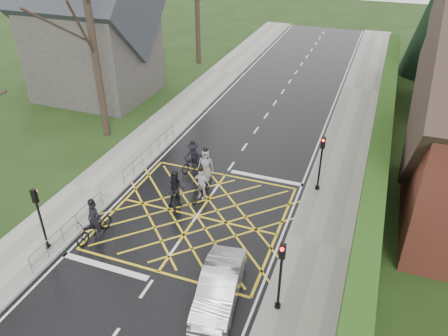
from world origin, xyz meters
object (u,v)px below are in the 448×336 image
Objects in this scene: cyclist_rear at (94,225)px; cyclist_lead at (205,169)px; cyclist_back at (176,194)px; car at (219,287)px; cyclist_front at (201,187)px; cyclist_mid at (193,159)px.

cyclist_rear reaches higher than cyclist_lead.
cyclist_back reaches higher than cyclist_lead.
cyclist_front is at bearing 110.86° from car.
car is (3.76, -7.74, -0.01)m from cyclist_lead.
cyclist_rear is at bearing -126.88° from cyclist_lead.
cyclist_rear is 5.58m from cyclist_front.
cyclist_mid is 1.03× the size of cyclist_front.
cyclist_lead is 0.52× the size of car.
cyclist_lead is at bearing 61.52° from cyclist_back.
cyclist_mid is at bearing 111.79° from car.
car is (3.29, -5.99, -0.01)m from cyclist_front.
cyclist_front is (1.56, -2.52, 0.02)m from cyclist_mid.
cyclist_rear is at bearing -146.96° from cyclist_back.
cyclist_back reaches higher than cyclist_mid.
cyclist_mid is 9.80m from car.
cyclist_lead is at bearing -20.34° from cyclist_mid.
cyclist_mid is at bearing 86.74° from cyclist_rear.
cyclist_mid is (-0.71, 3.66, -0.13)m from cyclist_back.
cyclist_front is 0.89× the size of cyclist_lead.
cyclist_rear is 6.86m from cyclist_lead.
cyclist_lead reaches higher than cyclist_mid.
cyclist_front reaches higher than car.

